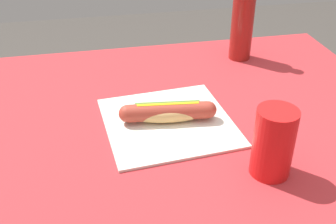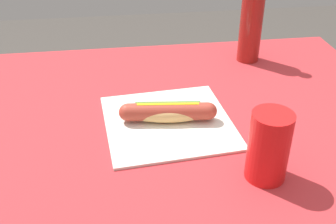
{
  "view_description": "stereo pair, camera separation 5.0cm",
  "coord_description": "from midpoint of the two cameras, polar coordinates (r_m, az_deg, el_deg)",
  "views": [
    {
      "loc": [
        -0.11,
        -0.75,
        1.27
      ],
      "look_at": [
        0.05,
        0.02,
        0.77
      ],
      "focal_mm": 44.46,
      "sensor_mm": 36.0,
      "label": 1
    },
    {
      "loc": [
        -0.06,
        -0.76,
        1.27
      ],
      "look_at": [
        0.05,
        0.02,
        0.77
      ],
      "focal_mm": 44.46,
      "sensor_mm": 36.0,
      "label": 2
    }
  ],
  "objects": [
    {
      "name": "soda_bottle",
      "position": [
        1.24,
        12.53,
        12.02
      ],
      "size": [
        0.06,
        0.06,
        0.27
      ],
      "color": "maroon",
      "rests_on": "dining_table"
    },
    {
      "name": "paper_wrapper",
      "position": [
        0.95,
        1.52,
        -1.41
      ],
      "size": [
        0.3,
        0.31,
        0.01
      ],
      "primitive_type": "cube",
      "rotation": [
        0.0,
        0.0,
        0.08
      ],
      "color": "silver",
      "rests_on": "dining_table"
    },
    {
      "name": "drinking_cup",
      "position": [
        0.79,
        15.44,
        -4.61
      ],
      "size": [
        0.08,
        0.08,
        0.14
      ],
      "primitive_type": "cylinder",
      "color": "red",
      "rests_on": "dining_table"
    },
    {
      "name": "hot_dog",
      "position": [
        0.94,
        1.54,
        -0.02
      ],
      "size": [
        0.22,
        0.07,
        0.05
      ],
      "color": "#DBB26B",
      "rests_on": "paper_wrapper"
    },
    {
      "name": "dining_table",
      "position": [
        1.0,
        -1.1,
        -8.23
      ],
      "size": [
        1.26,
        0.96,
        0.74
      ],
      "color": "brown",
      "rests_on": "ground"
    }
  ]
}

